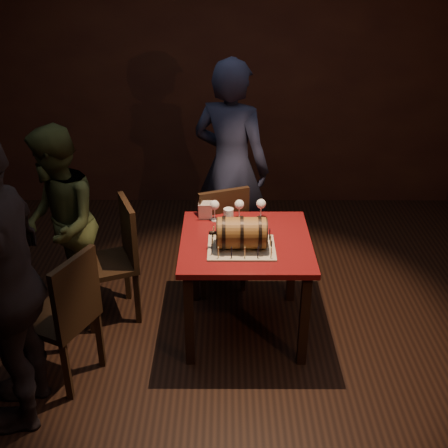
# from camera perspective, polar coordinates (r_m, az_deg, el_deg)

# --- Properties ---
(room_shell) EXTENTS (5.04, 5.04, 2.80)m
(room_shell) POSITION_cam_1_polar(r_m,az_deg,el_deg) (3.41, -0.53, 6.36)
(room_shell) COLOR black
(room_shell) RESTS_ON ground
(pub_table) EXTENTS (0.90, 0.90, 0.75)m
(pub_table) POSITION_cam_1_polar(r_m,az_deg,el_deg) (3.92, 2.21, -3.05)
(pub_table) COLOR #4D0C10
(pub_table) RESTS_ON ground
(cake_board) EXTENTS (0.45, 0.35, 0.01)m
(cake_board) POSITION_cam_1_polar(r_m,az_deg,el_deg) (3.76, 1.78, -2.42)
(cake_board) COLOR #9E9480
(cake_board) RESTS_ON pub_table
(barrel_cake) EXTENTS (0.39, 0.23, 0.23)m
(barrel_cake) POSITION_cam_1_polar(r_m,az_deg,el_deg) (3.71, 1.79, -0.91)
(barrel_cake) COLOR brown
(barrel_cake) RESTS_ON cake_board
(birthday_candles) EXTENTS (0.40, 0.30, 0.09)m
(birthday_candles) POSITION_cam_1_polar(r_m,az_deg,el_deg) (3.74, 1.79, -1.80)
(birthday_candles) COLOR #E1D786
(birthday_candles) RESTS_ON cake_board
(wine_glass_left) EXTENTS (0.07, 0.07, 0.16)m
(wine_glass_left) POSITION_cam_1_polar(r_m,az_deg,el_deg) (4.08, -0.97, 1.85)
(wine_glass_left) COLOR silver
(wine_glass_left) RESTS_ON pub_table
(wine_glass_mid) EXTENTS (0.07, 0.07, 0.16)m
(wine_glass_mid) POSITION_cam_1_polar(r_m,az_deg,el_deg) (4.09, 1.57, 1.91)
(wine_glass_mid) COLOR silver
(wine_glass_mid) RESTS_ON pub_table
(wine_glass_right) EXTENTS (0.07, 0.07, 0.16)m
(wine_glass_right) POSITION_cam_1_polar(r_m,az_deg,el_deg) (4.11, 3.78, 1.97)
(wine_glass_right) COLOR silver
(wine_glass_right) RESTS_ON pub_table
(pint_of_ale) EXTENTS (0.07, 0.07, 0.15)m
(pint_of_ale) POSITION_cam_1_polar(r_m,az_deg,el_deg) (4.00, 0.46, 0.54)
(pint_of_ale) COLOR silver
(pint_of_ale) RESTS_ON pub_table
(menu_card) EXTENTS (0.10, 0.05, 0.13)m
(menu_card) POSITION_cam_1_polar(r_m,az_deg,el_deg) (4.12, -1.91, 1.31)
(menu_card) COLOR white
(menu_card) RESTS_ON pub_table
(chair_back) EXTENTS (0.52, 0.52, 0.93)m
(chair_back) POSITION_cam_1_polar(r_m,az_deg,el_deg) (4.44, -0.46, -0.90)
(chair_back) COLOR black
(chair_back) RESTS_ON ground
(chair_left_rear) EXTENTS (0.52, 0.52, 0.93)m
(chair_left_rear) POSITION_cam_1_polar(r_m,az_deg,el_deg) (4.23, -10.81, -3.01)
(chair_left_rear) COLOR black
(chair_left_rear) RESTS_ON ground
(chair_left_front) EXTENTS (0.53, 0.53, 0.93)m
(chair_left_front) POSITION_cam_1_polar(r_m,az_deg,el_deg) (3.68, -15.69, -8.63)
(chair_left_front) COLOR black
(chair_left_front) RESTS_ON ground
(person_back) EXTENTS (0.78, 0.67, 1.81)m
(person_back) POSITION_cam_1_polar(r_m,az_deg,el_deg) (4.68, 0.72, 5.73)
(person_back) COLOR #181B30
(person_back) RESTS_ON ground
(person_left_rear) EXTENTS (0.74, 0.85, 1.47)m
(person_left_rear) POSITION_cam_1_polar(r_m,az_deg,el_deg) (4.28, -16.37, -0.06)
(person_left_rear) COLOR #313A1D
(person_left_rear) RESTS_ON ground
(person_left_front) EXTENTS (0.50, 1.09, 1.83)m
(person_left_front) POSITION_cam_1_polar(r_m,az_deg,el_deg) (3.32, -21.47, -5.73)
(person_left_front) COLOR black
(person_left_front) RESTS_ON ground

